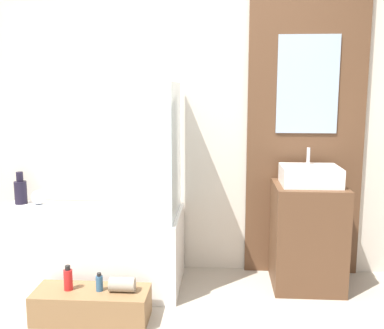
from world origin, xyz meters
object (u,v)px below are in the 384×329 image
bottle_soap_primary (68,279)px  bottle_soap_secondary (99,283)px  wooden_step_bench (92,305)px  vase_tall_dark (21,191)px  vase_round_light (39,197)px  sink (310,176)px  bathtub (88,248)px

bottle_soap_primary → bottle_soap_secondary: 0.20m
wooden_step_bench → bottle_soap_secondary: 0.16m
vase_tall_dark → vase_round_light: (0.15, -0.01, -0.05)m
wooden_step_bench → sink: sink is taller
vase_round_light → bottle_soap_primary: size_ratio=0.70×
vase_tall_dark → bottle_soap_primary: size_ratio=1.60×
vase_tall_dark → bottle_soap_primary: 1.06m
wooden_step_bench → bottle_soap_primary: size_ratio=4.51×
vase_tall_dark → vase_round_light: bearing=-3.0°
vase_round_light → bottle_soap_secondary: size_ratio=0.95×
bathtub → wooden_step_bench: (0.18, -0.53, -0.18)m
wooden_step_bench → vase_tall_dark: 1.22m
vase_tall_dark → bathtub: bearing=-21.4°
bottle_soap_secondary → vase_round_light: bearing=132.1°
wooden_step_bench → sink: (1.44, 0.60, 0.73)m
vase_tall_dark → bottle_soap_secondary: vase_tall_dark is taller
vase_round_light → bathtub: bearing=-26.7°
bathtub → bottle_soap_primary: bathtub is taller
bathtub → vase_round_light: 0.60m
sink → bottle_soap_primary: (-1.59, -0.60, -0.56)m
vase_tall_dark → bottle_soap_secondary: 1.20m
sink → vase_round_light: sink is taller
wooden_step_bench → bottle_soap_secondary: bottle_soap_secondary is taller
vase_round_light → bottle_soap_secondary: vase_round_light is taller
wooden_step_bench → vase_tall_dark: size_ratio=2.82×
bathtub → sink: bearing=2.6°
wooden_step_bench → vase_tall_dark: bearing=135.4°
vase_tall_dark → wooden_step_bench: bearing=-44.6°
bathtub → vase_tall_dark: vase_tall_dark is taller
bottle_soap_secondary → bathtub: bearing=113.8°
bathtub → bottle_soap_primary: size_ratio=8.66×
vase_round_light → bottle_soap_secondary: bearing=-47.9°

